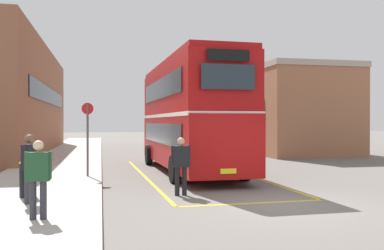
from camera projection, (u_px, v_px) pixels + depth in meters
ground_plane at (179, 159)px, 25.15m from camera, size 135.60×135.60×0.00m
sidewalk_left at (68, 156)px, 26.13m from camera, size 4.00×57.60×0.14m
brick_building_left at (10, 101)px, 29.46m from camera, size 5.23×23.24×7.34m
depot_building_right at (271, 112)px, 33.19m from camera, size 6.19×16.29×5.91m
double_decker_bus at (189, 114)px, 18.58m from camera, size 3.11×10.92×4.75m
single_deck_bus at (189, 128)px, 40.39m from camera, size 3.49×9.11×3.02m
pedestrian_boarding at (181, 162)px, 12.55m from camera, size 0.58×0.25×1.72m
pedestrian_waiting_near at (29, 163)px, 10.64m from camera, size 0.29×0.57×1.73m
pedestrian_waiting_far at (38, 174)px, 8.86m from camera, size 0.55×0.27×1.65m
litter_bin at (28, 179)px, 11.52m from camera, size 0.46×0.46×0.94m
bus_stop_sign at (88, 132)px, 15.96m from camera, size 0.44×0.13×2.76m
bay_marking_yellow at (200, 177)px, 16.66m from camera, size 4.60×12.97×0.01m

